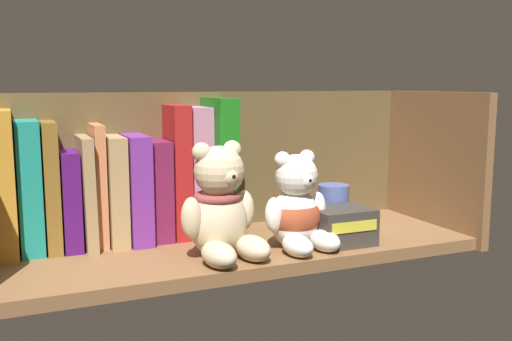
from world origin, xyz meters
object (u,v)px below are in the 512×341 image
object	(u,v)px
book_9	(157,189)
teddy_bear_smaller	(297,210)
book_1	(4,183)
book_5	(85,191)
book_4	(69,199)
pillar_candle	(333,209)
book_3	(50,186)
book_7	(114,190)
small_product_box	(341,226)
book_8	(135,188)
book_12	(217,165)
book_2	(29,187)
book_11	(196,171)
book_10	(176,171)
teddy_bear_larger	(221,209)
book_6	(98,185)

from	to	relation	value
book_9	teddy_bear_smaller	bearing A→B (deg)	-38.46
book_1	book_5	xyz separation A→B (cm)	(11.74, 0.00, -2.15)
book_4	book_1	bearing A→B (deg)	180.00
book_9	pillar_candle	distance (cm)	30.38
book_4	book_5	size ratio (longest dim) A/B	0.87
book_3	book_7	bearing A→B (deg)	0.00
pillar_candle	book_7	bearing A→B (deg)	166.47
small_product_box	pillar_candle	bearing A→B (deg)	69.87
book_7	book_9	xyz separation A→B (cm)	(7.07, 0.00, -0.49)
book_7	teddy_bear_smaller	size ratio (longest dim) A/B	1.13
book_8	pillar_candle	bearing A→B (deg)	-14.89
book_5	book_12	world-z (taller)	book_12
book_2	teddy_bear_smaller	size ratio (longest dim) A/B	1.32
teddy_bear_smaller	small_product_box	xyz separation A→B (cm)	(7.77, -0.79, -3.12)
book_11	teddy_bear_smaller	bearing A→B (deg)	-51.62
book_1	book_2	distance (cm)	3.56
book_10	teddy_bear_larger	distance (cm)	15.39
book_11	teddy_bear_smaller	xyz separation A→B (cm)	(11.67, -14.73, -4.86)
book_2	book_7	xyz separation A→B (cm)	(12.75, 0.00, -1.40)
book_10	book_12	world-z (taller)	book_12
book_9	book_5	bearing A→B (deg)	180.00
book_2	book_10	distance (cm)	23.24
book_7	teddy_bear_larger	xyz separation A→B (cm)	(13.03, -14.71, -1.35)
book_4	pillar_candle	size ratio (longest dim) A/B	1.83
book_11	book_1	bearing A→B (deg)	180.00
book_3	teddy_bear_larger	bearing A→B (deg)	-32.93
book_6	book_9	xyz separation A→B (cm)	(9.59, 0.00, -1.47)
teddy_bear_smaller	book_9	bearing A→B (deg)	141.54
book_9	book_10	bearing A→B (deg)	0.00
book_10	book_8	bearing A→B (deg)	180.00
book_6	book_9	bearing A→B (deg)	0.00
book_4	book_7	size ratio (longest dim) A/B	0.88
book_11	book_12	world-z (taller)	book_12
book_11	book_2	bearing A→B (deg)	180.00
book_12	teddy_bear_smaller	xyz separation A→B (cm)	(7.93, -14.73, -5.61)
book_2	book_8	xyz separation A→B (cm)	(16.16, 0.00, -1.37)
book_6	book_11	xyz separation A→B (cm)	(16.47, 0.00, 1.21)
book_1	pillar_candle	xyz separation A→B (cm)	(52.12, -8.64, -6.77)
book_1	small_product_box	distance (cm)	52.59
book_12	teddy_bear_smaller	distance (cm)	17.65
book_6	book_10	world-z (taller)	book_10
book_1	book_12	distance (cm)	33.90
book_1	book_11	bearing A→B (deg)	0.00
teddy_bear_larger	pillar_candle	size ratio (longest dim) A/B	2.06
book_1	book_4	xyz separation A→B (cm)	(9.24, 0.00, -3.26)
book_2	book_12	distance (cm)	30.48
book_8	small_product_box	bearing A→B (deg)	-27.37
book_4	teddy_bear_larger	world-z (taller)	teddy_bear_larger
teddy_bear_larger	book_3	bearing A→B (deg)	147.07
book_3	book_8	bearing A→B (deg)	0.00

